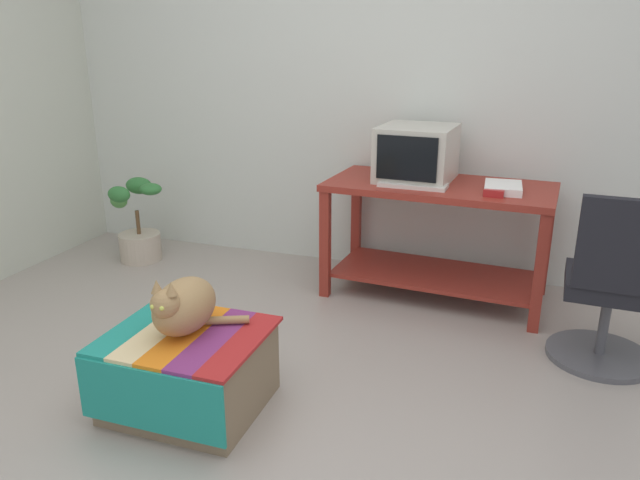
{
  "coord_description": "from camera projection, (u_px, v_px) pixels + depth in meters",
  "views": [
    {
      "loc": [
        0.93,
        -1.99,
        1.56
      ],
      "look_at": [
        -0.05,
        0.85,
        0.55
      ],
      "focal_mm": 33.76,
      "sensor_mm": 36.0,
      "label": 1
    }
  ],
  "objects": [
    {
      "name": "office_chair",
      "position": [
        610.0,
        293.0,
        2.92
      ],
      "size": [
        0.52,
        0.52,
        0.89
      ],
      "rotation": [
        0.0,
        0.0,
        3.09
      ],
      "color": "#4C4C51",
      "rests_on": "ground_plane"
    },
    {
      "name": "pen",
      "position": [
        500.0,
        187.0,
        3.53
      ],
      "size": [
        0.12,
        0.09,
        0.01
      ],
      "primitive_type": "cylinder",
      "rotation": [
        0.0,
        1.57,
        2.53
      ],
      "color": "black",
      "rests_on": "desk"
    },
    {
      "name": "stapler",
      "position": [
        494.0,
        194.0,
        3.32
      ],
      "size": [
        0.11,
        0.05,
        0.04
      ],
      "primitive_type": "cube",
      "rotation": [
        0.0,
        0.0,
        1.48
      ],
      "color": "#A31E1E",
      "rests_on": "desk"
    },
    {
      "name": "keyboard",
      "position": [
        413.0,
        185.0,
        3.54
      ],
      "size": [
        0.4,
        0.16,
        0.02
      ],
      "primitive_type": "cube",
      "rotation": [
        0.0,
        0.0,
        -0.03
      ],
      "color": "beige",
      "rests_on": "desk"
    },
    {
      "name": "cat",
      "position": [
        183.0,
        306.0,
        2.55
      ],
      "size": [
        0.35,
        0.38,
        0.29
      ],
      "rotation": [
        0.0,
        0.0,
        -0.03
      ],
      "color": "#9E7A4C",
      "rests_on": "ottoman_with_blanket"
    },
    {
      "name": "ottoman_with_blanket",
      "position": [
        188.0,
        370.0,
        2.63
      ],
      "size": [
        0.66,
        0.59,
        0.36
      ],
      "color": "#7A664C",
      "rests_on": "ground_plane"
    },
    {
      "name": "potted_plant",
      "position": [
        138.0,
        228.0,
        4.38
      ],
      "size": [
        0.46,
        0.35,
        0.6
      ],
      "color": "#B7A893",
      "rests_on": "ground_plane"
    },
    {
      "name": "desk",
      "position": [
        438.0,
        220.0,
        3.7
      ],
      "size": [
        1.38,
        0.74,
        0.73
      ],
      "rotation": [
        0.0,
        0.0,
        -0.07
      ],
      "color": "maroon",
      "rests_on": "ground_plane"
    },
    {
      "name": "book",
      "position": [
        503.0,
        188.0,
        3.44
      ],
      "size": [
        0.22,
        0.28,
        0.04
      ],
      "primitive_type": "cube",
      "rotation": [
        0.0,
        0.0,
        0.05
      ],
      "color": "white",
      "rests_on": "desk"
    },
    {
      "name": "tv_monitor",
      "position": [
        417.0,
        154.0,
        3.68
      ],
      "size": [
        0.47,
        0.51,
        0.33
      ],
      "rotation": [
        0.0,
        0.0,
        -0.07
      ],
      "color": "#BCB7A8",
      "rests_on": "desk"
    },
    {
      "name": "back_wall",
      "position": [
        386.0,
        79.0,
        3.99
      ],
      "size": [
        8.0,
        0.1,
        2.6
      ],
      "primitive_type": "cube",
      "color": "silver",
      "rests_on": "ground_plane"
    },
    {
      "name": "ground_plane",
      "position": [
        266.0,
        423.0,
        2.57
      ],
      "size": [
        14.0,
        14.0,
        0.0
      ],
      "primitive_type": "plane",
      "color": "#9E9389"
    }
  ]
}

